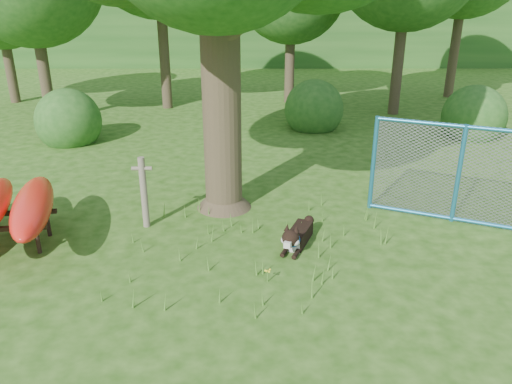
{
  "coord_description": "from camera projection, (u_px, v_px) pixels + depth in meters",
  "views": [
    {
      "loc": [
        0.18,
        -6.11,
        3.94
      ],
      "look_at": [
        0.2,
        1.2,
        1.0
      ],
      "focal_mm": 35.0,
      "sensor_mm": 36.0,
      "label": 1
    }
  ],
  "objects": [
    {
      "name": "ground",
      "position": [
        242.0,
        288.0,
        7.14
      ],
      "size": [
        80.0,
        80.0,
        0.0
      ],
      "primitive_type": "plane",
      "color": "#21490E",
      "rests_on": "ground"
    },
    {
      "name": "wooden_post",
      "position": [
        144.0,
        191.0,
        8.76
      ],
      "size": [
        0.35,
        0.12,
        1.31
      ],
      "rotation": [
        0.0,
        0.0,
        0.01
      ],
      "color": "#6A5F4F",
      "rests_on": "ground"
    },
    {
      "name": "husky_dog",
      "position": [
        297.0,
        236.0,
        8.22
      ],
      "size": [
        0.64,
        1.14,
        0.54
      ],
      "rotation": [
        0.0,
        0.0,
        -0.37
      ],
      "color": "black",
      "rests_on": "ground"
    },
    {
      "name": "fence_section",
      "position": [
        459.0,
        174.0,
        8.89
      ],
      "size": [
        2.88,
        1.35,
        3.04
      ],
      "rotation": [
        0.0,
        0.0,
        -0.42
      ],
      "color": "teal",
      "rests_on": "ground"
    },
    {
      "name": "wildflower_clump",
      "position": [
        268.0,
        272.0,
        7.23
      ],
      "size": [
        0.1,
        0.08,
        0.21
      ],
      "rotation": [
        0.0,
        0.0,
        0.15
      ],
      "color": "#4D812A",
      "rests_on": "ground"
    },
    {
      "name": "shrub_left",
      "position": [
        71.0,
        142.0,
        14.08
      ],
      "size": [
        1.8,
        1.8,
        1.8
      ],
      "primitive_type": "sphere",
      "color": "#22531A",
      "rests_on": "ground"
    },
    {
      "name": "shrub_right",
      "position": [
        470.0,
        137.0,
        14.58
      ],
      "size": [
        1.8,
        1.8,
        1.8
      ],
      "primitive_type": "sphere",
      "color": "#22531A",
      "rests_on": "ground"
    },
    {
      "name": "shrub_mid",
      "position": [
        313.0,
        128.0,
        15.49
      ],
      "size": [
        1.8,
        1.8,
        1.8
      ],
      "primitive_type": "sphere",
      "color": "#22531A",
      "rests_on": "ground"
    },
    {
      "name": "wooded_hillside",
      "position": [
        252.0,
        8.0,
        32.0
      ],
      "size": [
        80.0,
        12.0,
        6.0
      ],
      "primitive_type": "cube",
      "color": "#22531A",
      "rests_on": "ground"
    }
  ]
}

